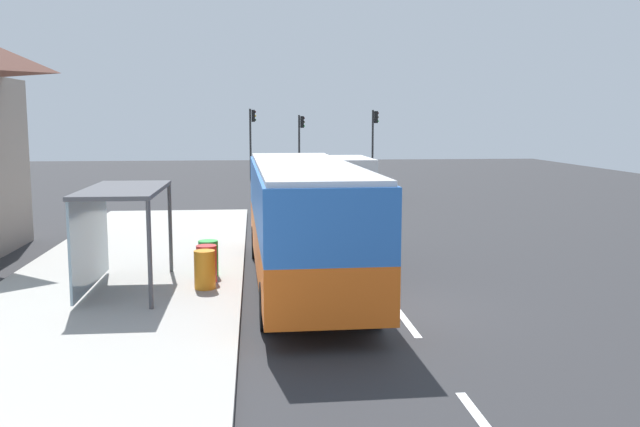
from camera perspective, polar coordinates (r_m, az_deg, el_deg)
ground_plane at (r=29.67m, az=0.38°, el=-0.70°), size 56.00×92.00×0.04m
sidewalk_platform at (r=18.05m, az=-16.33°, el=-6.14°), size 6.20×30.00×0.18m
lane_stripe_seg_0 at (r=10.66m, az=13.16°, el=-16.32°), size 0.16×2.20×0.01m
lane_stripe_seg_1 at (r=15.19m, az=7.11°, el=-8.83°), size 0.16×2.20×0.01m
lane_stripe_seg_2 at (r=19.94m, az=4.00°, el=-4.79°), size 0.16×2.20×0.01m
lane_stripe_seg_3 at (r=24.79m, az=2.12°, el=-2.31°), size 0.16×2.20×0.01m
lane_stripe_seg_4 at (r=29.70m, az=0.86°, el=-0.65°), size 0.16×2.20×0.01m
lane_stripe_seg_5 at (r=34.62m, az=-0.04°, el=0.55°), size 0.16×2.20×0.01m
lane_stripe_seg_6 at (r=39.57m, az=-0.72°, el=1.44°), size 0.16×2.20×0.01m
lane_stripe_seg_7 at (r=44.53m, az=-1.25°, el=2.14°), size 0.16×2.20×0.01m
bus at (r=17.94m, az=-1.37°, el=-0.21°), size 2.76×11.06×3.21m
white_van at (r=37.53m, az=2.52°, el=3.14°), size 2.11×5.24×2.30m
sedan_near at (r=56.93m, az=-0.10°, el=4.14°), size 1.92×4.44×1.52m
sedan_far at (r=47.12m, az=1.03°, el=3.40°), size 2.05×4.50×1.52m
recycling_bin_orange at (r=17.38m, az=-9.41°, el=-4.55°), size 0.52×0.52×0.95m
recycling_bin_red at (r=18.06m, az=-9.25°, el=-4.08°), size 0.52×0.52×0.95m
recycling_bin_green at (r=18.74m, az=-9.11°, el=-3.65°), size 0.52×0.52×0.95m
traffic_light_near_side at (r=49.58m, az=4.45°, el=6.51°), size 0.49×0.28×4.99m
traffic_light_far_side at (r=49.65m, az=-5.60°, el=6.56°), size 0.49×0.28×5.07m
traffic_light_median at (r=50.57m, az=-1.60°, el=6.31°), size 0.49×0.28×4.64m
bus_shelter at (r=17.56m, az=-16.70°, el=0.13°), size 1.80×4.00×2.50m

